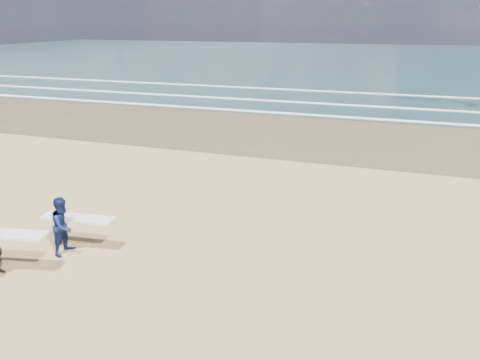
% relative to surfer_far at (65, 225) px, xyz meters
% --- Properties ---
extents(ocean, '(220.00, 100.00, 0.02)m').
position_rel_surfer_far_xyz_m(ocean, '(19.51, 70.51, -0.87)').
color(ocean, '#1B393B').
rests_on(ocean, ground).
extents(surfer_far, '(2.25, 1.18, 1.74)m').
position_rel_surfer_far_xyz_m(surfer_far, '(0.00, 0.00, 0.00)').
color(surfer_far, '#0C1543').
rests_on(surfer_far, ground).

